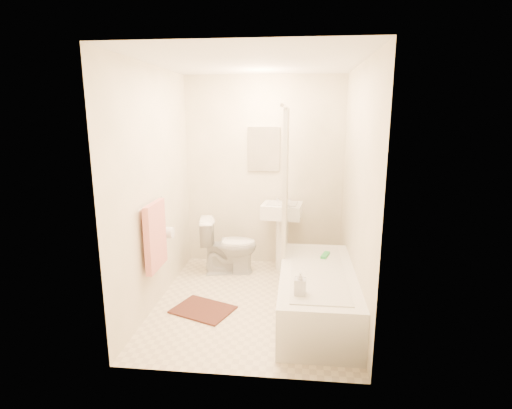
# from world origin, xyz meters

# --- Properties ---
(floor) EXTENTS (2.40, 2.40, 0.00)m
(floor) POSITION_xyz_m (0.00, 0.00, 0.00)
(floor) COLOR beige
(floor) RESTS_ON ground
(ceiling) EXTENTS (2.40, 2.40, 0.00)m
(ceiling) POSITION_xyz_m (0.00, 0.00, 2.40)
(ceiling) COLOR white
(ceiling) RESTS_ON ground
(wall_back) EXTENTS (2.00, 0.02, 2.40)m
(wall_back) POSITION_xyz_m (0.00, 1.20, 1.20)
(wall_back) COLOR beige
(wall_back) RESTS_ON ground
(wall_left) EXTENTS (0.02, 2.40, 2.40)m
(wall_left) POSITION_xyz_m (-1.00, 0.00, 1.20)
(wall_left) COLOR beige
(wall_left) RESTS_ON ground
(wall_right) EXTENTS (0.02, 2.40, 2.40)m
(wall_right) POSITION_xyz_m (1.00, 0.00, 1.20)
(wall_right) COLOR beige
(wall_right) RESTS_ON ground
(mirror) EXTENTS (0.40, 0.03, 0.55)m
(mirror) POSITION_xyz_m (0.00, 1.18, 1.50)
(mirror) COLOR white
(mirror) RESTS_ON wall_back
(curtain_rod) EXTENTS (0.03, 1.70, 0.03)m
(curtain_rod) POSITION_xyz_m (0.30, 0.10, 2.00)
(curtain_rod) COLOR silver
(curtain_rod) RESTS_ON wall_back
(shower_curtain) EXTENTS (0.04, 0.80, 1.55)m
(shower_curtain) POSITION_xyz_m (0.30, 0.50, 1.22)
(shower_curtain) COLOR silver
(shower_curtain) RESTS_ON curtain_rod
(towel_bar) EXTENTS (0.02, 0.60, 0.02)m
(towel_bar) POSITION_xyz_m (-0.96, -0.25, 1.10)
(towel_bar) COLOR silver
(towel_bar) RESTS_ON wall_left
(towel) EXTENTS (0.06, 0.45, 0.66)m
(towel) POSITION_xyz_m (-0.93, -0.25, 0.78)
(towel) COLOR #CC7266
(towel) RESTS_ON towel_bar
(toilet_paper) EXTENTS (0.11, 0.12, 0.12)m
(toilet_paper) POSITION_xyz_m (-0.93, 0.12, 0.70)
(toilet_paper) COLOR white
(toilet_paper) RESTS_ON wall_left
(toilet) EXTENTS (0.75, 0.50, 0.68)m
(toilet) POSITION_xyz_m (-0.40, 0.80, 0.34)
(toilet) COLOR white
(toilet) RESTS_ON floor
(sink) EXTENTS (0.51, 0.43, 0.93)m
(sink) POSITION_xyz_m (0.25, 0.95, 0.47)
(sink) COLOR white
(sink) RESTS_ON floor
(bathtub) EXTENTS (0.71, 1.63, 0.46)m
(bathtub) POSITION_xyz_m (0.64, -0.20, 0.23)
(bathtub) COLOR white
(bathtub) RESTS_ON floor
(bath_mat) EXTENTS (0.68, 0.60, 0.02)m
(bath_mat) POSITION_xyz_m (-0.49, -0.23, 0.01)
(bath_mat) COLOR #49241B
(bath_mat) RESTS_ON floor
(soap_bottle) EXTENTS (0.10, 0.10, 0.21)m
(soap_bottle) POSITION_xyz_m (0.47, -0.73, 0.56)
(soap_bottle) COLOR silver
(soap_bottle) RESTS_ON bathtub
(scrub_brush) EXTENTS (0.11, 0.19, 0.04)m
(scrub_brush) POSITION_xyz_m (0.74, 0.20, 0.48)
(scrub_brush) COLOR green
(scrub_brush) RESTS_ON bathtub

